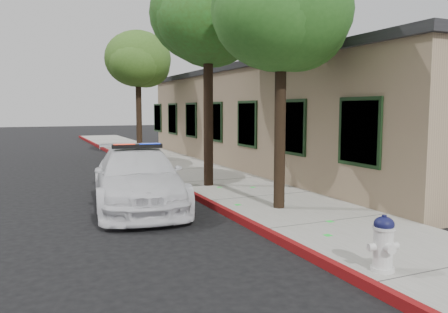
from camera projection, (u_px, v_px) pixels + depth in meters
ground at (263, 237)px, 8.82m from camera, size 120.00×120.00×0.00m
sidewalk at (261, 198)px, 12.19m from camera, size 3.20×60.00×0.15m
red_curb at (209, 203)px, 11.57m from camera, size 0.14×60.00×0.16m
clapboard_building at (299, 117)px, 19.48m from camera, size 7.30×20.89×4.24m
police_car at (138, 178)px, 11.42m from camera, size 2.77×5.41×1.62m
fire_hydrant at (383, 243)px, 6.51m from camera, size 0.48×0.41×0.83m
street_tree_near at (282, 17)px, 10.27m from camera, size 3.47×3.26×5.96m
street_tree_mid at (207, 19)px, 13.39m from camera, size 3.48×3.62×6.64m
street_tree_far at (139, 62)px, 22.28m from camera, size 3.35×3.37×6.21m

